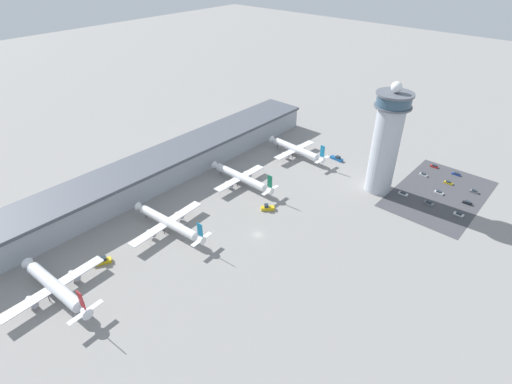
{
  "coord_description": "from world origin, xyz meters",
  "views": [
    {
      "loc": [
        -103.86,
        -90.94,
        111.48
      ],
      "look_at": [
        15.43,
        14.85,
        8.76
      ],
      "focal_mm": 28.0,
      "sensor_mm": 36.0,
      "label": 1
    }
  ],
  "objects_px": {
    "car_green_van": "(403,194)",
    "car_grey_coupe": "(448,183)",
    "service_truck_fuel": "(267,208)",
    "car_white_wagon": "(429,203)",
    "service_truck_baggage": "(337,158)",
    "airplane_gate_alpha": "(55,287)",
    "service_truck_catering": "(102,261)",
    "airplane_gate_delta": "(296,149)",
    "control_tower": "(386,141)",
    "car_yellow_taxi": "(456,174)",
    "airplane_gate_bravo": "(168,222)",
    "car_maroon_suv": "(423,175)",
    "car_red_hatchback": "(434,166)",
    "car_navy_sedan": "(474,191)",
    "car_blue_compact": "(459,214)",
    "airplane_gate_charlie": "(241,177)",
    "car_black_suv": "(439,192)",
    "car_silver_sedan": "(467,203)"
  },
  "relations": [
    {
      "from": "airplane_gate_delta",
      "to": "service_truck_catering",
      "type": "relative_size",
      "value": 5.37
    },
    {
      "from": "service_truck_baggage",
      "to": "airplane_gate_alpha",
      "type": "bearing_deg",
      "value": 172.88
    },
    {
      "from": "service_truck_catering",
      "to": "airplane_gate_delta",
      "type": "bearing_deg",
      "value": -1.15
    },
    {
      "from": "airplane_gate_delta",
      "to": "service_truck_baggage",
      "type": "relative_size",
      "value": 4.96
    },
    {
      "from": "airplane_gate_bravo",
      "to": "airplane_gate_delta",
      "type": "height_order",
      "value": "airplane_gate_delta"
    },
    {
      "from": "service_truck_baggage",
      "to": "car_yellow_taxi",
      "type": "xyz_separation_m",
      "value": [
        28.77,
        -58.87,
        -0.35
      ]
    },
    {
      "from": "service_truck_baggage",
      "to": "service_truck_fuel",
      "type": "bearing_deg",
      "value": -178.09
    },
    {
      "from": "car_green_van",
      "to": "car_grey_coupe",
      "type": "relative_size",
      "value": 1.09
    },
    {
      "from": "car_white_wagon",
      "to": "car_black_suv",
      "type": "distance_m",
      "value": 13.12
    },
    {
      "from": "car_green_van",
      "to": "car_red_hatchback",
      "type": "height_order",
      "value": "car_red_hatchback"
    },
    {
      "from": "service_truck_fuel",
      "to": "car_white_wagon",
      "type": "xyz_separation_m",
      "value": [
        56.38,
        -56.55,
        -0.42
      ]
    },
    {
      "from": "service_truck_baggage",
      "to": "car_grey_coupe",
      "type": "distance_m",
      "value": 61.24
    },
    {
      "from": "car_maroon_suv",
      "to": "airplane_gate_charlie",
      "type": "bearing_deg",
      "value": 136.94
    },
    {
      "from": "control_tower",
      "to": "car_red_hatchback",
      "type": "distance_m",
      "value": 52.44
    },
    {
      "from": "service_truck_catering",
      "to": "car_navy_sedan",
      "type": "xyz_separation_m",
      "value": [
        155.1,
        -95.56,
        -0.41
      ]
    },
    {
      "from": "control_tower",
      "to": "car_maroon_suv",
      "type": "bearing_deg",
      "value": -23.29
    },
    {
      "from": "car_maroon_suv",
      "to": "car_grey_coupe",
      "type": "bearing_deg",
      "value": -87.8
    },
    {
      "from": "car_yellow_taxi",
      "to": "car_grey_coupe",
      "type": "xyz_separation_m",
      "value": [
        -12.22,
        -0.09,
        -0.0
      ]
    },
    {
      "from": "car_red_hatchback",
      "to": "car_navy_sedan",
      "type": "height_order",
      "value": "car_navy_sedan"
    },
    {
      "from": "control_tower",
      "to": "airplane_gate_bravo",
      "type": "height_order",
      "value": "control_tower"
    },
    {
      "from": "service_truck_catering",
      "to": "car_blue_compact",
      "type": "bearing_deg",
      "value": -36.74
    },
    {
      "from": "car_white_wagon",
      "to": "car_blue_compact",
      "type": "distance_m",
      "value": 14.19
    },
    {
      "from": "control_tower",
      "to": "service_truck_fuel",
      "type": "height_order",
      "value": "control_tower"
    },
    {
      "from": "airplane_gate_bravo",
      "to": "airplane_gate_alpha",
      "type": "bearing_deg",
      "value": -179.67
    },
    {
      "from": "control_tower",
      "to": "car_red_hatchback",
      "type": "bearing_deg",
      "value": -17.49
    },
    {
      "from": "service_truck_catering",
      "to": "car_grey_coupe",
      "type": "xyz_separation_m",
      "value": [
        155.22,
        -82.46,
        -0.45
      ]
    },
    {
      "from": "airplane_gate_delta",
      "to": "service_truck_fuel",
      "type": "relative_size",
      "value": 6.47
    },
    {
      "from": "control_tower",
      "to": "airplane_gate_bravo",
      "type": "distance_m",
      "value": 110.5
    },
    {
      "from": "car_red_hatchback",
      "to": "car_black_suv",
      "type": "distance_m",
      "value": 28.63
    },
    {
      "from": "control_tower",
      "to": "car_white_wagon",
      "type": "distance_m",
      "value": 37.58
    },
    {
      "from": "car_maroon_suv",
      "to": "car_red_hatchback",
      "type": "distance_m",
      "value": 13.37
    },
    {
      "from": "car_white_wagon",
      "to": "car_red_hatchback",
      "type": "bearing_deg",
      "value": 17.58
    },
    {
      "from": "service_truck_baggage",
      "to": "car_silver_sedan",
      "type": "xyz_separation_m",
      "value": [
        3.36,
        -72.82,
        -0.31
      ]
    },
    {
      "from": "car_maroon_suv",
      "to": "control_tower",
      "type": "bearing_deg",
      "value": 156.71
    },
    {
      "from": "car_silver_sedan",
      "to": "car_green_van",
      "type": "bearing_deg",
      "value": 115.63
    },
    {
      "from": "airplane_gate_alpha",
      "to": "car_navy_sedan",
      "type": "bearing_deg",
      "value": -27.67
    },
    {
      "from": "airplane_gate_alpha",
      "to": "car_silver_sedan",
      "type": "distance_m",
      "value": 186.88
    },
    {
      "from": "car_black_suv",
      "to": "car_blue_compact",
      "type": "bearing_deg",
      "value": -132.43
    },
    {
      "from": "car_green_van",
      "to": "car_grey_coupe",
      "type": "height_order",
      "value": "car_grey_coupe"
    },
    {
      "from": "airplane_gate_charlie",
      "to": "car_white_wagon",
      "type": "bearing_deg",
      "value": -59.65
    },
    {
      "from": "service_truck_fuel",
      "to": "car_silver_sedan",
      "type": "bearing_deg",
      "value": -45.53
    },
    {
      "from": "car_navy_sedan",
      "to": "car_black_suv",
      "type": "height_order",
      "value": "car_navy_sedan"
    },
    {
      "from": "airplane_gate_alpha",
      "to": "airplane_gate_bravo",
      "type": "xyz_separation_m",
      "value": [
        51.23,
        0.3,
        -0.08
      ]
    },
    {
      "from": "service_truck_catering",
      "to": "car_maroon_suv",
      "type": "xyz_separation_m",
      "value": [
        154.71,
        -69.11,
        -0.43
      ]
    },
    {
      "from": "car_maroon_suv",
      "to": "service_truck_fuel",
      "type": "bearing_deg",
      "value": 152.1
    },
    {
      "from": "airplane_gate_alpha",
      "to": "car_navy_sedan",
      "type": "height_order",
      "value": "airplane_gate_alpha"
    },
    {
      "from": "car_navy_sedan",
      "to": "car_blue_compact",
      "type": "bearing_deg",
      "value": -178.03
    },
    {
      "from": "airplane_gate_delta",
      "to": "car_grey_coupe",
      "type": "height_order",
      "value": "airplane_gate_delta"
    },
    {
      "from": "service_truck_catering",
      "to": "airplane_gate_alpha",
      "type": "bearing_deg",
      "value": -169.76
    },
    {
      "from": "service_truck_fuel",
      "to": "service_truck_catering",
      "type": "bearing_deg",
      "value": 160.53
    }
  ]
}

